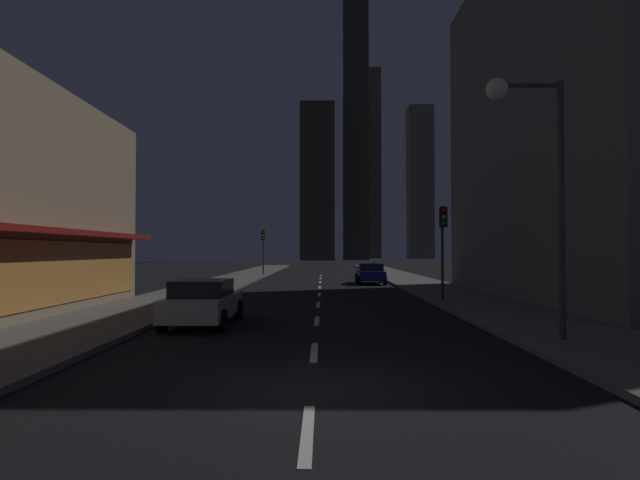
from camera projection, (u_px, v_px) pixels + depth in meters
ground_plane at (320, 281)px, 40.52m from camera, size 78.00×136.00×0.10m
sidewalk_right at (408, 279)px, 40.48m from camera, size 4.00×76.00×0.15m
sidewalk_left at (233, 279)px, 40.57m from camera, size 4.00×76.00×0.15m
lane_marking_center at (319, 294)px, 27.33m from camera, size 0.16×43.80×0.01m
building_apartment_right at (615, 115)px, 24.64m from camera, size 11.00×20.00×17.95m
skyscraper_distant_tall at (317, 182)px, 125.55m from camera, size 8.48×6.99×38.93m
skyscraper_distant_mid at (356, 113)px, 128.18m from camera, size 6.28×5.35×74.86m
skyscraper_distant_short at (371, 164)px, 161.93m from camera, size 5.79×7.55×60.32m
skyscraper_distant_slender at (420, 183)px, 153.70m from camera, size 7.40×7.34×46.16m
car_parked_near at (203, 302)px, 16.00m from camera, size 1.98×4.24×1.45m
car_parked_far at (370, 273)px, 36.11m from camera, size 1.98×4.24×1.45m
fire_hydrant_far_left at (207, 287)px, 26.64m from camera, size 0.42×0.30×0.65m
traffic_light_near_right at (443, 232)px, 22.24m from camera, size 0.32×0.48×4.20m
traffic_light_far_left at (263, 242)px, 48.07m from camera, size 0.32×0.48×4.20m
street_lamp_right at (528, 144)px, 12.71m from camera, size 1.96×0.56×6.58m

